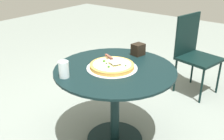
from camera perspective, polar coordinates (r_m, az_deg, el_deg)
The scene contains 7 objects.
ground_plane at distance 2.48m, azimuth 0.58°, elevation -14.73°, with size 10.00×10.00×0.00m, color gray.
patio_table at distance 2.19m, azimuth 0.64°, elevation -4.00°, with size 0.98×0.98×0.71m.
pizza_on_tray at distance 2.11m, azimuth -0.00°, elevation 0.88°, with size 0.41×0.41×0.05m.
pizza_server at distance 2.14m, azimuth -0.05°, elevation 2.37°, with size 0.21×0.13×0.02m.
drinking_cup at distance 1.97m, azimuth -10.38°, elevation 0.13°, with size 0.08×0.08×0.13m, color white.
napkin_dispenser at distance 2.39m, azimuth 5.66°, elevation 4.44°, with size 0.10×0.09×0.10m, color black.
patio_chair_far at distance 3.22m, azimuth 17.27°, elevation 4.22°, with size 0.49×0.49×0.92m.
Camera 1 is at (-1.17, 1.54, 1.55)m, focal length 42.27 mm.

